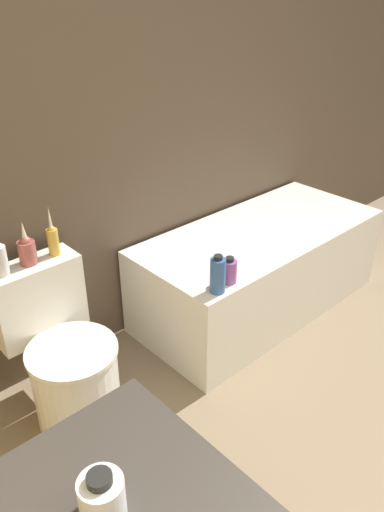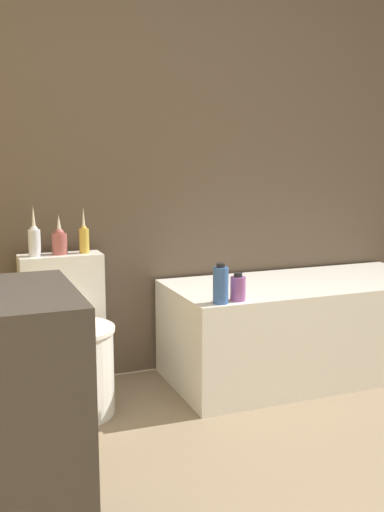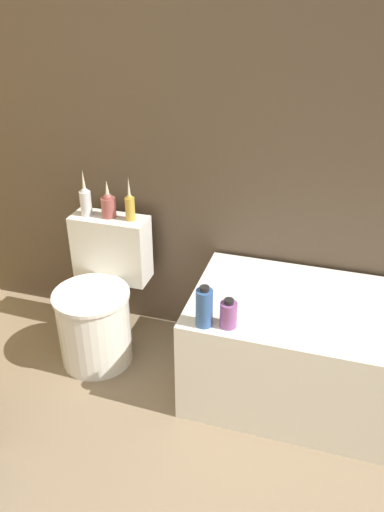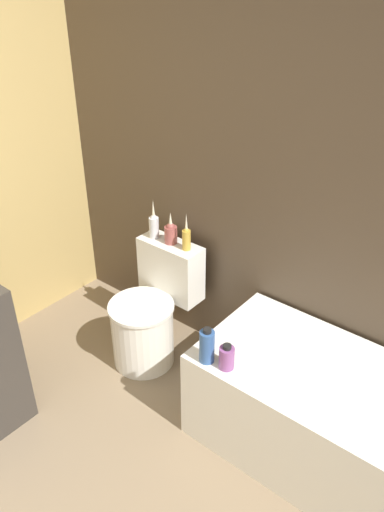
# 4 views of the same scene
# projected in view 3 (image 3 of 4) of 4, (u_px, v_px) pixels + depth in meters

# --- Properties ---
(wall_back_tiled) EXTENTS (6.40, 0.06, 2.60)m
(wall_back_tiled) POSITION_uv_depth(u_px,v_px,m) (236.00, 113.00, 2.40)
(wall_back_tiled) COLOR brown
(wall_back_tiled) RESTS_ON ground_plane
(bathtub) EXTENTS (1.57, 0.71, 0.54)m
(bathtub) POSITION_uv_depth(u_px,v_px,m) (353.00, 358.00, 2.39)
(bathtub) COLOR white
(bathtub) RESTS_ON ground
(toilet) EXTENTS (0.42, 0.57, 0.75)m
(toilet) POSITION_uv_depth(u_px,v_px,m) (100.00, 303.00, 2.72)
(toilet) COLOR white
(toilet) RESTS_ON ground
(vase_gold) EXTENTS (0.06, 0.06, 0.26)m
(vase_gold) POSITION_uv_depth(u_px,v_px,m) (85.00, 200.00, 2.66)
(vase_gold) COLOR silver
(vase_gold) RESTS_ON toilet
(vase_silver) EXTENTS (0.08, 0.08, 0.20)m
(vase_silver) POSITION_uv_depth(u_px,v_px,m) (108.00, 204.00, 2.65)
(vase_silver) COLOR #994C47
(vase_silver) RESTS_ON toilet
(vase_bronze) EXTENTS (0.05, 0.05, 0.24)m
(vase_bronze) POSITION_uv_depth(u_px,v_px,m) (130.00, 206.00, 2.61)
(vase_bronze) COLOR gold
(vase_bronze) RESTS_ON toilet
(shampoo_bottle_tall) EXTENTS (0.07, 0.07, 0.20)m
(shampoo_bottle_tall) POSITION_uv_depth(u_px,v_px,m) (204.00, 307.00, 2.14)
(shampoo_bottle_tall) COLOR #335999
(shampoo_bottle_tall) RESTS_ON bathtub
(shampoo_bottle_short) EXTENTS (0.08, 0.08, 0.14)m
(shampoo_bottle_short) POSITION_uv_depth(u_px,v_px,m) (228.00, 314.00, 2.14)
(shampoo_bottle_short) COLOR #8C4C8C
(shampoo_bottle_short) RESTS_ON bathtub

